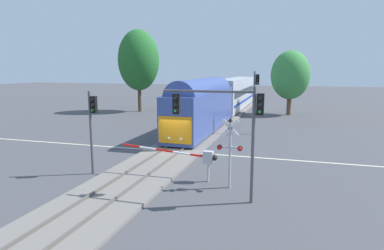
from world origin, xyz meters
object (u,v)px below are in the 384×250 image
at_px(traffic_signal_far_side, 255,93).
at_px(elm_centre_background, 290,75).
at_px(crossing_signal_mast, 230,145).
at_px(traffic_signal_near_right, 226,115).
at_px(pine_left_background, 139,60).
at_px(commuter_train, 223,97).
at_px(crossing_gate_near, 197,156).
at_px(traffic_signal_median, 92,119).

distance_m(traffic_signal_far_side, elm_centre_background, 16.16).
bearing_deg(crossing_signal_mast, traffic_signal_near_right, -86.52).
relative_size(traffic_signal_near_right, pine_left_background, 0.46).
bearing_deg(commuter_train, crossing_signal_mast, -77.90).
height_order(traffic_signal_near_right, pine_left_background, pine_left_background).
relative_size(pine_left_background, elm_centre_background, 1.36).
relative_size(crossing_gate_near, crossing_signal_mast, 1.52).
relative_size(crossing_signal_mast, traffic_signal_median, 0.76).
bearing_deg(pine_left_background, traffic_signal_near_right, -58.12).
height_order(commuter_train, crossing_gate_near, commuter_train).
height_order(commuter_train, traffic_signal_median, commuter_train).
bearing_deg(elm_centre_background, crossing_gate_near, -98.78).
distance_m(commuter_train, traffic_signal_median, 26.09).
relative_size(traffic_signal_far_side, traffic_signal_median, 1.21).
bearing_deg(crossing_gate_near, crossing_signal_mast, -18.57).
distance_m(crossing_gate_near, elm_centre_background, 31.50).
xyz_separation_m(crossing_gate_near, crossing_signal_mast, (2.01, -0.68, 0.93)).
height_order(commuter_train, elm_centre_background, elm_centre_background).
distance_m(commuter_train, crossing_gate_near, 25.58).
xyz_separation_m(crossing_signal_mast, traffic_signal_near_right, (0.11, -1.74, 1.86)).
relative_size(traffic_signal_far_side, pine_left_background, 0.51).
distance_m(crossing_gate_near, crossing_signal_mast, 2.32).
bearing_deg(pine_left_background, traffic_signal_median, -69.83).
relative_size(commuter_train, elm_centre_background, 4.59).
bearing_deg(pine_left_background, traffic_signal_far_side, -35.42).
bearing_deg(crossing_signal_mast, crossing_gate_near, 161.43).
xyz_separation_m(traffic_signal_median, elm_centre_background, (11.13, 31.50, 2.12)).
xyz_separation_m(commuter_train, crossing_signal_mast, (5.57, -25.97, -0.41)).
distance_m(traffic_signal_far_side, traffic_signal_near_right, 17.49).
distance_m(crossing_signal_mast, pine_left_background, 35.12).
distance_m(commuter_train, elm_centre_background, 10.39).
bearing_deg(commuter_train, pine_left_background, 167.19).
bearing_deg(traffic_signal_near_right, traffic_signal_far_side, 91.48).
bearing_deg(elm_centre_background, traffic_signal_median, -109.47).
bearing_deg(commuter_train, traffic_signal_near_right, -78.43).
xyz_separation_m(crossing_gate_near, traffic_signal_far_side, (1.67, 15.06, 2.69)).
bearing_deg(crossing_gate_near, traffic_signal_median, -174.26).
relative_size(traffic_signal_far_side, traffic_signal_near_right, 1.11).
distance_m(traffic_signal_median, elm_centre_background, 33.48).
height_order(crossing_signal_mast, pine_left_background, pine_left_background).
height_order(traffic_signal_far_side, traffic_signal_near_right, traffic_signal_far_side).
height_order(crossing_signal_mast, traffic_signal_near_right, traffic_signal_near_right).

